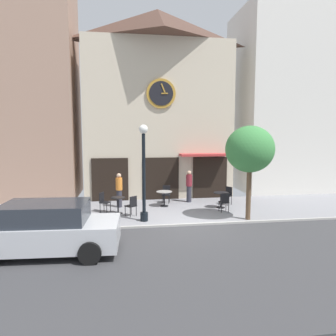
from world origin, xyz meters
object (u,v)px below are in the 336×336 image
object	(u,v)px
cafe_table_leftmost	(221,197)
parked_car_silver	(46,229)
cafe_table_center	(164,195)
pedestrian_orange	(119,190)
cafe_chair_facing_street	(225,201)
cafe_chair_under_awning	(166,193)
street_tree	(250,150)
cafe_chair_by_entrance	(228,194)
street_lamp	(144,173)
cafe_table_near_door	(118,203)
cafe_chair_facing_wall	(132,204)
pedestrian_maroon	(189,186)
cafe_chair_near_lamp	(104,201)

from	to	relation	value
cafe_table_leftmost	parked_car_silver	xyz separation A→B (m)	(-7.00, -4.75, 0.22)
cafe_table_center	pedestrian_orange	bearing A→B (deg)	175.57
cafe_table_leftmost	parked_car_silver	world-z (taller)	parked_car_silver
cafe_chair_facing_street	parked_car_silver	world-z (taller)	parked_car_silver
cafe_chair_facing_street	parked_car_silver	xyz separation A→B (m)	(-6.89, -3.92, 0.23)
cafe_table_center	cafe_chair_under_awning	distance (m)	0.79
street_tree	cafe_table_leftmost	distance (m)	3.23
cafe_chair_by_entrance	cafe_chair_under_awning	bearing A→B (deg)	164.80
street_tree	cafe_chair_facing_street	xyz separation A→B (m)	(-0.59, 1.29, -2.41)
street_lamp	cafe_table_near_door	world-z (taller)	street_lamp
parked_car_silver	cafe_chair_by_entrance	bearing A→B (deg)	35.51
cafe_table_near_door	cafe_table_leftmost	size ratio (longest dim) A/B	0.99
street_tree	cafe_table_leftmost	xyz separation A→B (m)	(-0.49, 2.12, -2.39)
street_lamp	parked_car_silver	bearing A→B (deg)	-135.96
cafe_chair_facing_wall	street_tree	bearing A→B (deg)	-13.99
cafe_chair_under_awning	cafe_table_near_door	bearing A→B (deg)	-142.39
cafe_chair_facing_street	pedestrian_orange	xyz separation A→B (m)	(-4.78, 1.72, 0.33)
cafe_table_leftmost	pedestrian_orange	bearing A→B (deg)	169.63
cafe_chair_facing_wall	cafe_chair_under_awning	distance (m)	3.04
street_lamp	cafe_chair_facing_street	xyz separation A→B (m)	(3.75, 0.87, -1.48)
pedestrian_orange	street_lamp	bearing A→B (deg)	-68.31
pedestrian_orange	pedestrian_maroon	bearing A→B (deg)	9.50
pedestrian_orange	cafe_chair_under_awning	bearing A→B (deg)	13.78
cafe_table_center	cafe_chair_facing_wall	bearing A→B (deg)	-135.03
street_tree	cafe_table_leftmost	size ratio (longest dim) A/B	5.15
pedestrian_maroon	cafe_chair_facing_wall	bearing A→B (deg)	-141.74
cafe_chair_facing_wall	cafe_chair_under_awning	xyz separation A→B (m)	(1.85, 2.41, 0.00)
cafe_chair_facing_wall	cafe_chair_facing_street	distance (m)	4.22
cafe_table_near_door	cafe_table_center	world-z (taller)	cafe_table_near_door
cafe_table_near_door	cafe_chair_under_awning	bearing A→B (deg)	37.61
cafe_chair_facing_wall	cafe_chair_under_awning	bearing A→B (deg)	52.43
cafe_chair_facing_wall	cafe_chair_near_lamp	xyz separation A→B (m)	(-1.26, 0.97, 0.00)
cafe_chair_by_entrance	pedestrian_orange	world-z (taller)	pedestrian_orange
cafe_table_center	cafe_table_leftmost	distance (m)	2.78
cafe_chair_facing_wall	cafe_chair_by_entrance	distance (m)	5.15
cafe_table_leftmost	street_lamp	bearing A→B (deg)	-156.13
cafe_table_center	cafe_chair_near_lamp	xyz separation A→B (m)	(-2.91, -0.67, -0.03)
cafe_chair_near_lamp	parked_car_silver	bearing A→B (deg)	-106.35
street_lamp	cafe_table_leftmost	size ratio (longest dim) A/B	5.19
street_lamp	street_tree	world-z (taller)	street_lamp
street_lamp	cafe_chair_facing_wall	distance (m)	1.74
cafe_table_leftmost	cafe_table_center	bearing A→B (deg)	164.90
cafe_table_center	parked_car_silver	world-z (taller)	parked_car_silver
cafe_table_center	cafe_table_leftmost	bearing A→B (deg)	-15.10
cafe_chair_under_awning	cafe_chair_facing_wall	bearing A→B (deg)	-127.57
cafe_chair_facing_street	pedestrian_maroon	distance (m)	2.62
pedestrian_maroon	cafe_chair_under_awning	bearing A→B (deg)	-179.23
cafe_chair_under_awning	cafe_chair_by_entrance	distance (m)	3.16
cafe_chair_near_lamp	cafe_chair_under_awning	world-z (taller)	same
street_tree	cafe_chair_facing_wall	size ratio (longest dim) A/B	4.35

